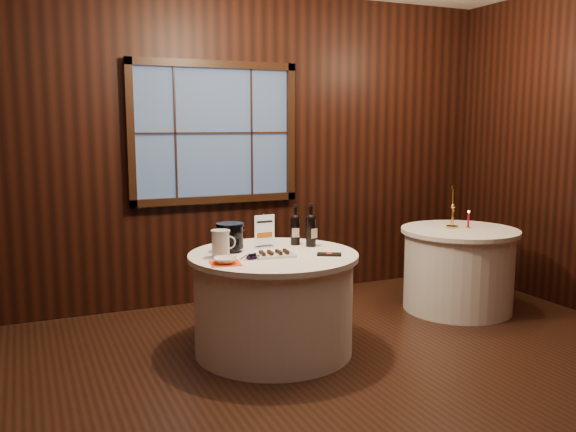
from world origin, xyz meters
name	(u,v)px	position (x,y,z in m)	size (l,w,h in m)	color
ground	(335,405)	(0.00, 0.00, 0.00)	(6.00, 6.00, 0.00)	black
back_wall	(214,144)	(0.00, 2.48, 1.54)	(6.00, 0.10, 3.00)	black
main_table	(273,302)	(0.00, 1.00, 0.39)	(1.28, 1.28, 0.77)	white
side_table	(458,269)	(2.00, 1.30, 0.39)	(1.08, 1.08, 0.77)	white
sign_stand	(264,236)	(0.01, 1.22, 0.86)	(0.17, 0.08, 0.27)	#B6B6BD
port_bottle_left	(295,227)	(0.29, 1.23, 0.91)	(0.08, 0.09, 0.33)	black
port_bottle_right	(311,228)	(0.37, 1.12, 0.92)	(0.08, 0.09, 0.34)	black
ice_bucket	(230,237)	(-0.28, 1.19, 0.89)	(0.21, 0.21, 0.22)	black
chocolate_plate	(274,254)	(-0.03, 0.90, 0.79)	(0.32, 0.23, 0.04)	white
chocolate_box	(329,254)	(0.35, 0.76, 0.78)	(0.18, 0.09, 0.01)	black
grape_bunch	(253,256)	(-0.21, 0.87, 0.79)	(0.16, 0.06, 0.04)	black
glass_pitcher	(221,243)	(-0.40, 1.03, 0.87)	(0.19, 0.14, 0.20)	silver
orange_napkin	(225,263)	(-0.44, 0.81, 0.77)	(0.21, 0.21, 0.00)	#F44614
cracker_bowl	(225,260)	(-0.44, 0.81, 0.79)	(0.16, 0.16, 0.04)	white
brass_candlestick	(453,213)	(1.96, 1.37, 0.92)	(0.11, 0.11, 0.40)	gold
red_candle	(468,221)	(2.09, 1.30, 0.84)	(0.04, 0.04, 0.17)	gold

